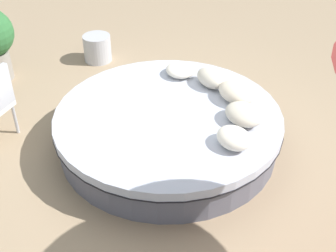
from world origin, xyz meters
The scene contains 8 objects.
ground_plane centered at (0.00, 0.00, 0.00)m, with size 16.00×16.00×0.00m, color #9E8466.
round_bed centered at (0.00, 0.00, 0.24)m, with size 2.69×2.69×0.46m.
throw_pillow_0 centered at (0.86, 0.31, 0.56)m, with size 0.41×0.34×0.19m, color silver.
throw_pillow_1 centered at (0.56, 0.67, 0.56)m, with size 0.47×0.38×0.20m, color beige.
throw_pillow_2 centered at (0.15, 0.85, 0.57)m, with size 0.51×0.35×0.21m, color beige.
throw_pillow_3 centered at (-0.29, 0.79, 0.57)m, with size 0.46×0.30×0.21m, color beige.
throw_pillow_4 centered at (-0.72, 0.59, 0.54)m, with size 0.40×0.38×0.15m, color silver.
side_table centered at (-2.50, 0.10, 0.21)m, with size 0.44×0.44×0.43m, color #B7B7BC.
Camera 1 is at (3.78, -2.11, 3.41)m, focal length 47.84 mm.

